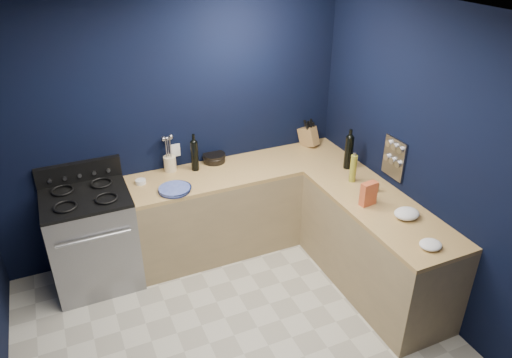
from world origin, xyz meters
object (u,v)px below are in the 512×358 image
gas_range (93,241)px  plate_stack (174,189)px  knife_block (308,137)px  utensil_crock (170,164)px  crouton_bag (369,194)px

gas_range → plate_stack: (0.77, -0.16, 0.46)m
knife_block → plate_stack: bearing=170.5°
gas_range → utensil_crock: size_ratio=6.00×
gas_range → knife_block: 2.47m
plate_stack → utensil_crock: (0.07, 0.42, 0.06)m
plate_stack → knife_block: size_ratio=1.40×
utensil_crock → crouton_bag: (1.41, -1.33, 0.03)m
gas_range → crouton_bag: crouton_bag is taller
gas_range → plate_stack: bearing=-11.8°
gas_range → knife_block: size_ratio=4.45×
gas_range → utensil_crock: 1.02m
gas_range → utensil_crock: (0.85, 0.25, 0.52)m
knife_block → gas_range: bearing=162.5°
gas_range → plate_stack: 0.91m
knife_block → crouton_bag: (-0.14, -1.30, 0.00)m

